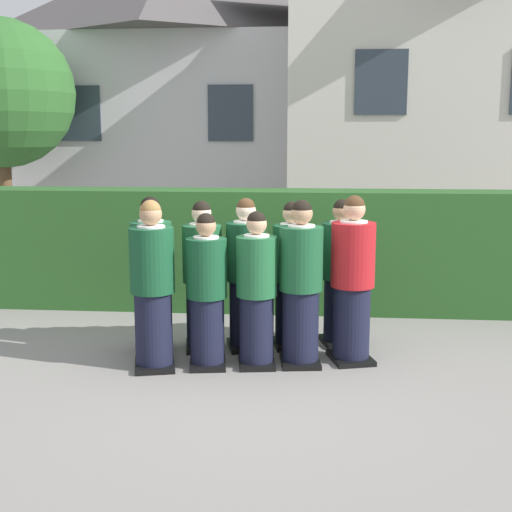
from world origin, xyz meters
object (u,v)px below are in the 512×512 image
(student_front_row_1, at_px, (207,295))
(student_rear_row_3, at_px, (292,278))
(student_rear_row_0, at_px, (152,279))
(student_front_row_2, at_px, (257,293))
(student_in_red_blazer, at_px, (352,283))
(student_rear_row_1, at_px, (202,279))
(student_rear_row_4, at_px, (341,276))
(student_rear_row_2, at_px, (246,278))
(student_front_row_0, at_px, (153,289))
(student_front_row_3, at_px, (301,287))

(student_front_row_1, height_order, student_rear_row_3, student_rear_row_3)
(student_rear_row_0, bearing_deg, student_rear_row_3, 11.23)
(student_front_row_2, height_order, student_in_red_blazer, student_in_red_blazer)
(student_rear_row_1, height_order, student_rear_row_4, student_rear_row_4)
(student_rear_row_0, bearing_deg, student_rear_row_2, 10.92)
(student_rear_row_1, bearing_deg, student_in_red_blazer, -9.80)
(student_rear_row_1, relative_size, student_rear_row_4, 1.00)
(student_rear_row_0, height_order, student_rear_row_4, student_rear_row_0)
(student_front_row_2, height_order, student_rear_row_3, student_rear_row_3)
(student_rear_row_1, height_order, student_rear_row_3, student_rear_row_1)
(student_front_row_0, height_order, student_rear_row_2, student_front_row_0)
(student_front_row_3, bearing_deg, student_rear_row_4, 59.48)
(student_rear_row_3, relative_size, student_rear_row_4, 0.99)
(student_rear_row_4, bearing_deg, student_rear_row_0, -167.83)
(student_in_red_blazer, bearing_deg, student_front_row_0, -168.98)
(student_in_red_blazer, bearing_deg, student_rear_row_0, 176.07)
(student_front_row_3, xyz_separation_m, student_rear_row_1, (-1.05, 0.40, -0.03))
(student_rear_row_0, xyz_separation_m, student_rear_row_3, (1.45, 0.29, -0.03))
(student_in_red_blazer, xyz_separation_m, student_rear_row_1, (-1.56, 0.27, -0.05))
(student_front_row_1, relative_size, student_rear_row_3, 0.97)
(student_rear_row_0, bearing_deg, student_front_row_0, -75.87)
(student_front_row_2, distance_m, student_rear_row_3, 0.72)
(student_front_row_0, distance_m, student_front_row_1, 0.53)
(student_front_row_0, relative_size, student_front_row_3, 1.01)
(student_rear_row_3, bearing_deg, student_front_row_3, -78.99)
(student_front_row_1, height_order, student_rear_row_2, student_rear_row_2)
(student_in_red_blazer, relative_size, student_rear_row_3, 1.07)
(student_rear_row_4, bearing_deg, student_rear_row_1, -168.47)
(student_rear_row_2, bearing_deg, student_front_row_2, -73.77)
(student_rear_row_3, bearing_deg, student_rear_row_0, -168.77)
(student_front_row_2, height_order, student_rear_row_2, student_rear_row_2)
(student_front_row_3, height_order, student_rear_row_3, student_front_row_3)
(student_rear_row_1, bearing_deg, student_rear_row_2, 7.46)
(student_front_row_2, bearing_deg, student_rear_row_4, 42.85)
(student_front_row_3, bearing_deg, student_front_row_0, -170.38)
(student_rear_row_0, distance_m, student_rear_row_4, 2.02)
(student_front_row_0, bearing_deg, student_front_row_2, 9.16)
(student_in_red_blazer, bearing_deg, student_rear_row_3, 145.32)
(student_front_row_0, distance_m, student_front_row_3, 1.45)
(student_front_row_1, height_order, student_rear_row_0, student_rear_row_0)
(student_front_row_1, height_order, student_in_red_blazer, student_in_red_blazer)
(student_rear_row_1, xyz_separation_m, student_rear_row_3, (0.94, 0.16, -0.01))
(student_rear_row_2, bearing_deg, student_rear_row_3, 11.84)
(student_front_row_2, xyz_separation_m, student_rear_row_3, (0.32, 0.65, 0.02))
(student_front_row_3, bearing_deg, student_front_row_1, -170.61)
(student_front_row_0, height_order, student_in_red_blazer, student_in_red_blazer)
(student_front_row_1, height_order, student_rear_row_1, student_rear_row_1)
(student_rear_row_4, bearing_deg, student_front_row_1, -147.24)
(student_in_red_blazer, height_order, student_rear_row_0, student_in_red_blazer)
(student_rear_row_2, xyz_separation_m, student_rear_row_3, (0.48, 0.10, -0.02))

